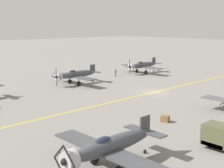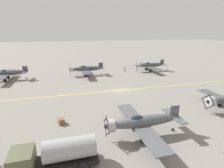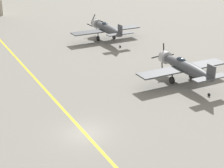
{
  "view_description": "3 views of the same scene",
  "coord_description": "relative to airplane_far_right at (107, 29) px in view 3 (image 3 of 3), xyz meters",
  "views": [
    {
      "loc": [
        -33.99,
        43.21,
        11.85
      ],
      "look_at": [
        1.67,
        8.88,
        2.42
      ],
      "focal_mm": 50.0,
      "sensor_mm": 36.0,
      "label": 1
    },
    {
      "loc": [
        -35.28,
        11.58,
        12.82
      ],
      "look_at": [
        -3.47,
        2.88,
        2.72
      ],
      "focal_mm": 28.0,
      "sensor_mm": 36.0,
      "label": 2
    },
    {
      "loc": [
        -11.65,
        -27.5,
        17.13
      ],
      "look_at": [
        4.22,
        2.73,
        3.06
      ],
      "focal_mm": 60.0,
      "sensor_mm": 36.0,
      "label": 3
    }
  ],
  "objects": [
    {
      "name": "ground_plane",
      "position": [
        -15.82,
        -26.64,
        -2.01
      ],
      "size": [
        400.0,
        400.0,
        0.0
      ],
      "primitive_type": "plane",
      "color": "gray"
    },
    {
      "name": "airplane_mid_right",
      "position": [
        -0.24,
        -20.95,
        0.0
      ],
      "size": [
        12.0,
        9.98,
        3.8
      ],
      "rotation": [
        0.0,
        0.0,
        -0.04
      ],
      "color": "#46484D",
      "rests_on": "ground"
    },
    {
      "name": "airplane_far_right",
      "position": [
        0.0,
        0.0,
        0.0
      ],
      "size": [
        12.0,
        9.98,
        3.65
      ],
      "rotation": [
        0.0,
        0.0,
        -0.17
      ],
      "color": "#46494E",
      "rests_on": "ground"
    },
    {
      "name": "taxiway_stripe",
      "position": [
        -15.82,
        -26.64,
        -2.01
      ],
      "size": [
        0.3,
        160.0,
        0.01
      ],
      "primitive_type": "cube",
      "color": "yellow",
      "rests_on": "ground"
    }
  ]
}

